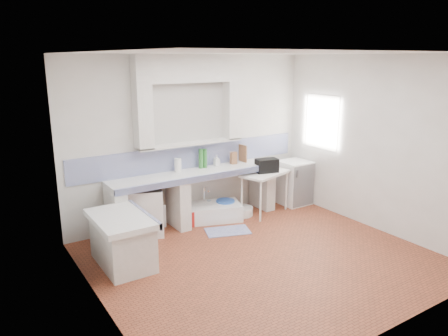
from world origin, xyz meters
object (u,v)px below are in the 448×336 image
stove (146,211)px  fridge (294,182)px  sink (210,213)px  side_table (265,193)px

stove → fridge: 2.99m
sink → side_table: size_ratio=1.15×
stove → side_table: (2.18, -0.27, 0.00)m
fridge → sink: bearing=175.5°
fridge → side_table: bearing=-172.9°
side_table → fridge: 0.81m
stove → fridge: size_ratio=0.91×
stove → fridge: bearing=18.4°
sink → side_table: (1.00, -0.24, 0.25)m
sink → side_table: 1.06m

